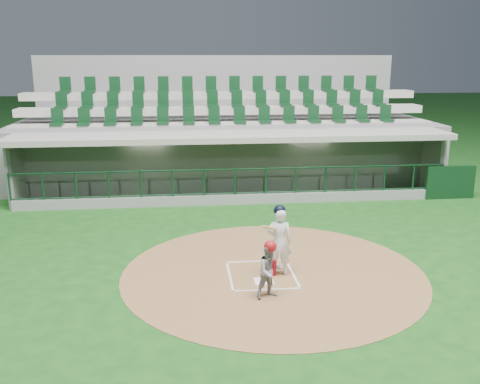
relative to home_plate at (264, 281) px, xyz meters
name	(u,v)px	position (x,y,z in m)	size (l,w,h in m)	color
ground	(259,270)	(0.00, 0.70, -0.02)	(120.00, 120.00, 0.00)	#134313
dirt_circle	(273,273)	(0.30, 0.50, -0.02)	(7.20, 7.20, 0.01)	brown
home_plate	(264,281)	(0.00, 0.00, 0.00)	(0.43, 0.43, 0.02)	white
batter_box_chalk	(261,275)	(0.00, 0.40, 0.00)	(1.55, 1.80, 0.01)	white
dugout_structure	(233,167)	(0.12, 8.53, 0.93)	(16.40, 3.70, 3.00)	gray
seating_deck	(224,142)	(0.00, 11.61, 1.40)	(17.00, 6.72, 5.15)	slate
batter	(279,240)	(0.41, 0.40, 0.85)	(0.86, 0.87, 1.70)	white
catcher	(270,270)	(0.00, -0.80, 0.62)	(0.70, 0.62, 1.27)	gray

